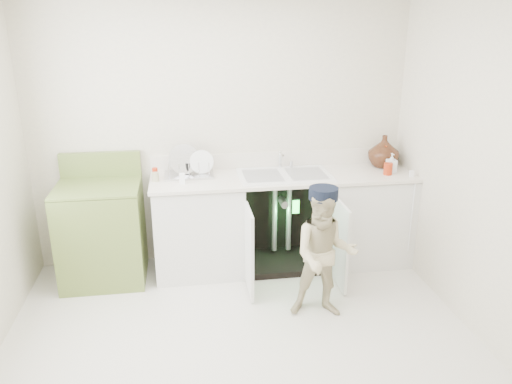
% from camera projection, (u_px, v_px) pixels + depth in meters
% --- Properties ---
extents(ground, '(3.50, 3.50, 0.00)m').
position_uv_depth(ground, '(243.00, 343.00, 3.67)').
color(ground, beige).
rests_on(ground, ground).
extents(room_shell, '(6.00, 5.50, 1.26)m').
position_uv_depth(room_shell, '(241.00, 182.00, 3.26)').
color(room_shell, beige).
rests_on(room_shell, ground).
extents(counter_run, '(2.44, 1.02, 1.21)m').
position_uv_depth(counter_run, '(286.00, 218.00, 4.73)').
color(counter_run, silver).
rests_on(counter_run, ground).
extents(avocado_stove, '(0.72, 0.65, 1.12)m').
position_uv_depth(avocado_stove, '(102.00, 231.00, 4.46)').
color(avocado_stove, olive).
rests_on(avocado_stove, ground).
extents(repair_worker, '(0.58, 0.82, 1.07)m').
position_uv_depth(repair_worker, '(325.00, 253.00, 3.87)').
color(repair_worker, beige).
rests_on(repair_worker, ground).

